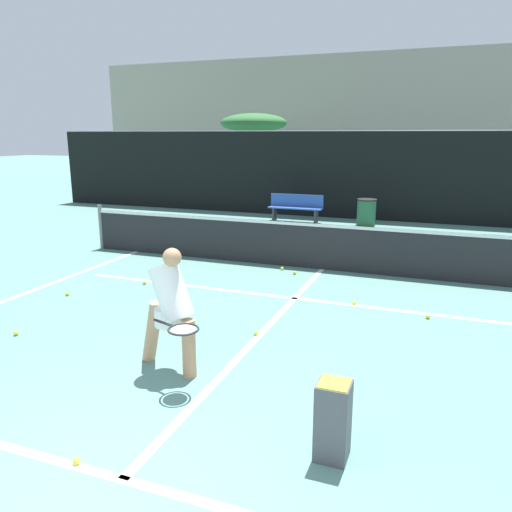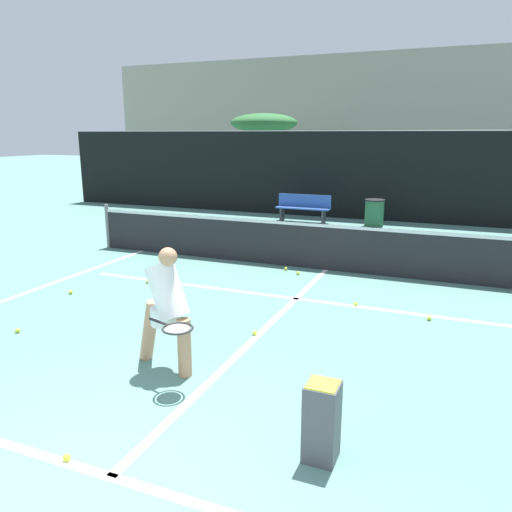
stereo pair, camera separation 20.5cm
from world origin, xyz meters
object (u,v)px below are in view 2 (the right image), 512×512
at_px(ball_hopper, 322,420).
at_px(parked_car, 470,192).
at_px(courtside_bench, 303,207).
at_px(trash_bin, 374,213).
at_px(player_practicing, 167,305).

bearing_deg(ball_hopper, parked_car, 85.79).
relative_size(courtside_bench, trash_bin, 2.14).
distance_m(ball_hopper, courtside_bench, 12.01).
height_order(player_practicing, parked_car, player_practicing).
distance_m(ball_hopper, trash_bin, 11.63).
bearing_deg(courtside_bench, parked_car, 45.90).
relative_size(player_practicing, trash_bin, 1.86).
xyz_separation_m(player_practicing, parked_car, (3.33, 15.48, -0.17)).
bearing_deg(parked_car, ball_hopper, -94.21).
bearing_deg(courtside_bench, ball_hopper, -71.87).
height_order(trash_bin, parked_car, parked_car).
distance_m(player_practicing, ball_hopper, 2.37).
relative_size(player_practicing, ball_hopper, 2.11).
bearing_deg(ball_hopper, trash_bin, 97.27).
distance_m(player_practicing, trash_bin, 10.61).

